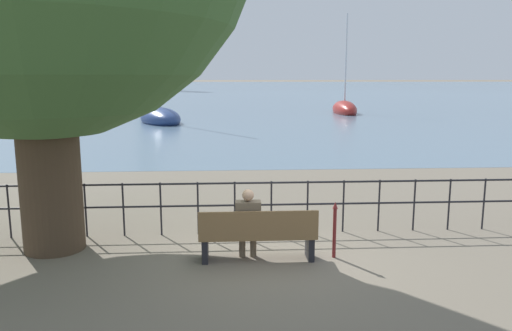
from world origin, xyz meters
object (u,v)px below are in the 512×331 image
Objects in this scene: park_bench at (258,236)px; harbor_lighthouse at (143,37)px; closed_umbrella at (335,227)px; seated_person_left at (248,221)px; sailboat_2 at (160,118)px; sailboat_0 at (69,103)px; sailboat_1 at (344,109)px.

park_bench is 0.07× the size of harbor_lighthouse.
closed_umbrella is 119.87m from harbor_lighthouse.
seated_person_left is at bearing -179.62° from closed_umbrella.
seated_person_left is (-0.16, 0.08, 0.23)m from park_bench.
seated_person_left reaches higher than closed_umbrella.
seated_person_left is 1.25× the size of closed_umbrella.
sailboat_0 is at bearing 101.66° from sailboat_2.
sailboat_2 is at bearing -80.39° from harbor_lighthouse.
seated_person_left reaches higher than park_bench.
sailboat_2 is at bearing 100.77° from park_bench.
park_bench is 48.27m from sailboat_0.
sailboat_2 is (-14.54, -7.97, -0.01)m from sailboat_1.
park_bench is 0.20× the size of sailboat_2.
park_bench is 1.61× the size of seated_person_left.
closed_umbrella is at bearing 3.86° from park_bench.
sailboat_1 is (9.74, 34.03, -0.33)m from seated_person_left.
sailboat_2 is (-6.28, 26.04, -0.21)m from closed_umbrella.
harbor_lighthouse reaches higher than sailboat_0.
sailboat_2 is at bearing 100.45° from seated_person_left.
sailboat_0 reaches higher than seated_person_left.
closed_umbrella is 0.04× the size of harbor_lighthouse.
park_bench is 26.60m from sailboat_2.
sailboat_1 is at bearing -46.47° from sailboat_0.
harbor_lighthouse is at bearing 99.87° from park_bench.
sailboat_0 is (-16.60, 45.19, -0.30)m from seated_person_left.
park_bench is 35.42m from sailboat_1.
sailboat_0 is (-18.08, 45.18, -0.18)m from closed_umbrella.
sailboat_0 is 0.77× the size of sailboat_2.
sailboat_0 reaches higher than closed_umbrella.
park_bench is at bearing -80.13° from harbor_lighthouse.
seated_person_left is 0.05× the size of harbor_lighthouse.
sailboat_2 is (11.80, -19.13, -0.03)m from sailboat_0.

